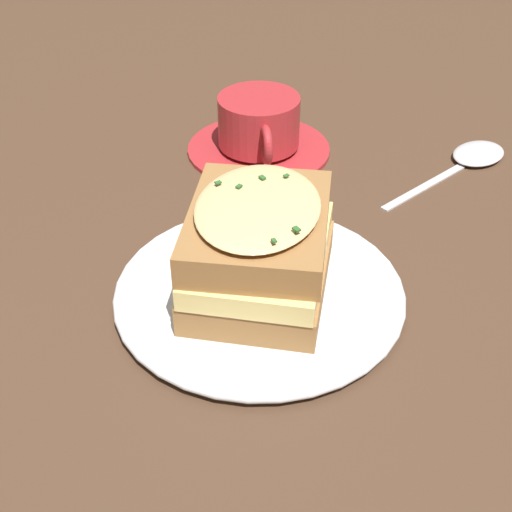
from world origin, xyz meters
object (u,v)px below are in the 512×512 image
object	(u,v)px
sandwich	(257,247)
teacup_with_saucer	(259,130)
spoon	(473,157)
dinner_plate	(256,293)

from	to	relation	value
sandwich	teacup_with_saucer	xyz separation A→B (m)	(0.08, 0.22, -0.03)
spoon	dinner_plate	bearing A→B (deg)	-86.91
teacup_with_saucer	spoon	xyz separation A→B (m)	(0.20, -0.09, -0.02)
spoon	sandwich	bearing A→B (deg)	-87.09
teacup_with_saucer	spoon	distance (m)	0.22
sandwich	teacup_with_saucer	distance (m)	0.24
sandwich	teacup_with_saucer	size ratio (longest dim) A/B	1.10
dinner_plate	sandwich	xyz separation A→B (m)	(0.00, 0.00, 0.04)
sandwich	teacup_with_saucer	world-z (taller)	sandwich
dinner_plate	spoon	world-z (taller)	dinner_plate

